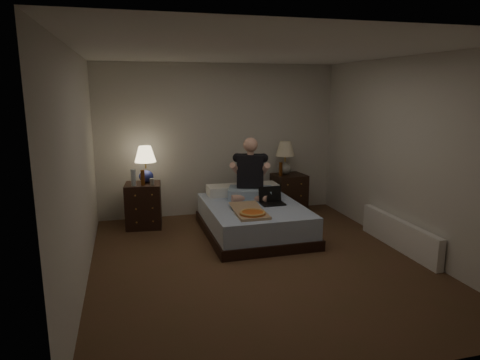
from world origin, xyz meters
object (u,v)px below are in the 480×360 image
object	(u,v)px
bed	(254,219)
radiator	(399,234)
nightstand_left	(144,205)
pizza_box	(253,214)
lamp_right	(285,158)
nightstand_right	(289,194)
beer_bottle_right	(281,169)
laptop	(273,196)
person	(250,169)
lamp_left	(146,164)
water_bottle	(133,178)
beer_bottle_left	(143,178)
soda_can	(152,182)

from	to	relation	value
bed	radiator	bearing A→B (deg)	-33.05
nightstand_left	pizza_box	world-z (taller)	nightstand_left
lamp_right	nightstand_right	bearing A→B (deg)	-30.65
beer_bottle_right	laptop	size ratio (longest dim) A/B	0.68
beer_bottle_right	person	size ratio (longest dim) A/B	0.25
nightstand_left	lamp_right	distance (m)	2.45
lamp_left	lamp_right	xyz separation A→B (m)	(2.30, 0.10, -0.01)
lamp_left	water_bottle	distance (m)	0.32
lamp_left	nightstand_left	bearing A→B (deg)	-129.70
water_bottle	pizza_box	bearing A→B (deg)	-39.07
water_bottle	radiator	bearing A→B (deg)	-27.00
pizza_box	beer_bottle_left	bearing A→B (deg)	139.15
person	lamp_left	bearing A→B (deg)	-178.63
lamp_right	nightstand_left	bearing A→B (deg)	-175.70
person	radiator	distance (m)	2.29
nightstand_right	radiator	size ratio (longest dim) A/B	0.42
nightstand_left	pizza_box	xyz separation A→B (m)	(1.35, -1.32, 0.14)
beer_bottle_right	radiator	xyz separation A→B (m)	(0.97, -1.92, -0.58)
lamp_right	beer_bottle_right	xyz separation A→B (m)	(-0.11, -0.09, -0.17)
soda_can	beer_bottle_left	size ratio (longest dim) A/B	0.43
bed	laptop	xyz separation A→B (m)	(0.27, -0.06, 0.34)
laptop	nightstand_left	bearing A→B (deg)	154.47
beer_bottle_left	lamp_right	bearing A→B (deg)	6.95
bed	person	xyz separation A→B (m)	(0.05, 0.36, 0.69)
beer_bottle_right	pizza_box	world-z (taller)	beer_bottle_right
nightstand_right	water_bottle	bearing A→B (deg)	-179.70
nightstand_right	beer_bottle_right	xyz separation A→B (m)	(-0.18, -0.05, 0.45)
water_bottle	beer_bottle_left	distance (m)	0.14
nightstand_left	person	distance (m)	1.73
lamp_left	lamp_right	bearing A→B (deg)	2.55
person	laptop	world-z (taller)	person
nightstand_left	beer_bottle_right	bearing A→B (deg)	8.21
nightstand_left	radiator	size ratio (longest dim) A/B	0.43
pizza_box	bed	bearing A→B (deg)	72.94
beer_bottle_left	radiator	size ratio (longest dim) A/B	0.14
radiator	person	bearing A→B (deg)	138.74
nightstand_left	beer_bottle_left	size ratio (longest dim) A/B	2.97
nightstand_left	soda_can	xyz separation A→B (m)	(0.13, -0.14, 0.39)
water_bottle	laptop	world-z (taller)	water_bottle
laptop	lamp_left	bearing A→B (deg)	151.69
beer_bottle_right	radiator	bearing A→B (deg)	-63.17
soda_can	beer_bottle_right	xyz separation A→B (m)	(2.12, 0.23, 0.05)
person	radiator	size ratio (longest dim) A/B	0.58
water_bottle	beer_bottle_left	world-z (taller)	water_bottle
lamp_left	laptop	bearing A→B (deg)	-27.19
water_bottle	radiator	size ratio (longest dim) A/B	0.16
lamp_left	person	distance (m)	1.60
soda_can	beer_bottle_right	distance (m)	2.14
nightstand_right	lamp_left	bearing A→B (deg)	176.01
beer_bottle_left	soda_can	bearing A→B (deg)	-14.54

